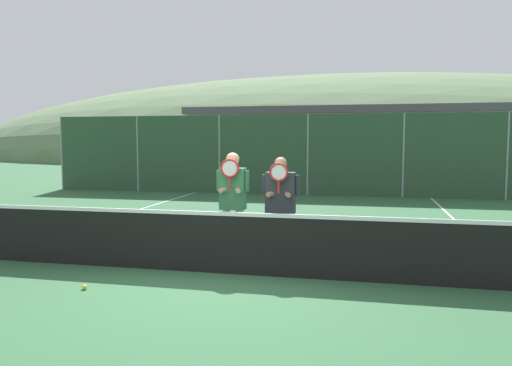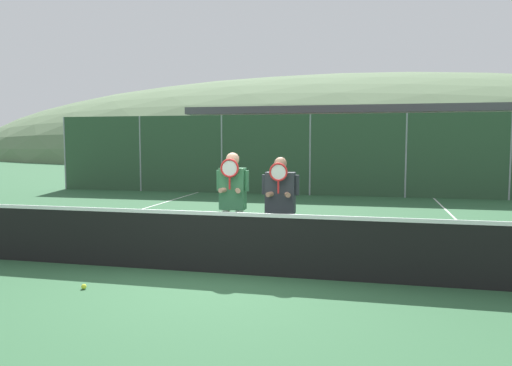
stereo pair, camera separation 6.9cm
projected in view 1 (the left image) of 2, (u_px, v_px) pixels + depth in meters
The scene contains 13 objects.
ground_plane at pixel (221, 273), 7.35m from camera, with size 120.00×120.00×0.00m, color #2D5B38.
hill_distant at pixel (349, 157), 56.88m from camera, with size 91.58×50.88×17.81m.
clubhouse_building at pixel (362, 142), 26.49m from camera, with size 18.14×5.50×3.65m.
fence_back at pixel (308, 155), 17.68m from camera, with size 19.67×0.06×2.87m.
tennis_net at pixel (221, 242), 7.31m from camera, with size 11.29×0.09×1.02m.
court_line_left_sideline at pixel (80, 227), 11.18m from camera, with size 0.05×16.00×0.01m, color white.
court_line_right_sideline at pixel (482, 245), 9.35m from camera, with size 0.05×16.00×0.01m, color white.
player_leftmost at pixel (233, 197), 8.02m from camera, with size 0.54×0.34×1.76m.
player_center_left at pixel (280, 201), 7.83m from camera, with size 0.60×0.34×1.70m.
car_far_left at pixel (188, 164), 22.23m from camera, with size 4.70×1.96×1.74m.
car_left_of_center at pixel (308, 164), 20.88m from camera, with size 4.33×2.09×1.87m.
car_center at pixel (441, 168), 19.92m from camera, with size 4.58×2.04×1.65m.
tennis_ball_on_court at pixel (84, 287), 6.55m from camera, with size 0.07×0.07×0.07m.
Camera 1 is at (2.08, -6.92, 1.96)m, focal length 35.00 mm.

